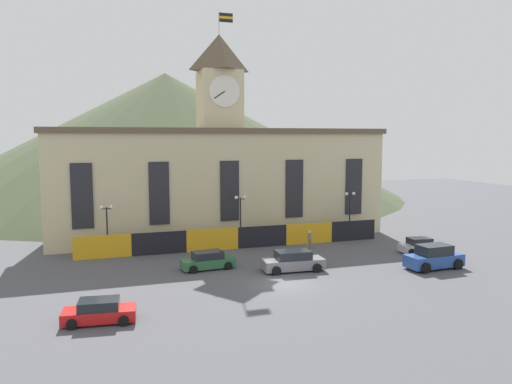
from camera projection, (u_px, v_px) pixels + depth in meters
ground_plane at (285, 284)px, 38.90m from camera, size 160.00×160.00×0.00m
civic_building at (220, 177)px, 57.42m from camera, size 38.16×8.81×25.27m
banner_fence at (238, 238)px, 51.15m from camera, size 31.95×0.12×2.21m
hillside_backdrop at (166, 135)px, 97.99m from camera, size 91.01×91.01×23.82m
street_lamp_left at (107, 219)px, 48.01m from camera, size 1.26×0.36×4.92m
street_lamp_center at (240, 210)px, 52.14m from camera, size 1.26×0.36×5.34m
street_lamp_far_left at (350, 205)px, 56.13m from camera, size 1.26×0.36×5.27m
car_red_sedan at (99, 312)px, 30.79m from camera, size 4.57×2.52×1.45m
car_blue_van at (434, 258)px, 43.44m from camera, size 5.20×2.59×2.10m
car_gray_pickup at (293, 261)px, 42.73m from camera, size 5.41×2.62×1.75m
car_silver_hatch at (419, 246)px, 49.42m from camera, size 4.04×2.31×1.50m
car_green_wagon at (208, 261)px, 43.33m from camera, size 4.74×2.44×1.55m
pedestrian at (309, 239)px, 51.30m from camera, size 0.46×0.46×1.86m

